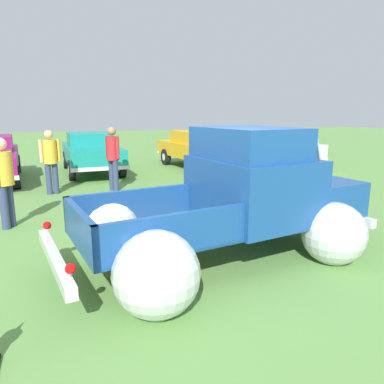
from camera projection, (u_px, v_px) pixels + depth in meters
name	position (u px, v px, depth m)	size (l,w,h in m)	color
ground_plane	(215.00, 259.00, 5.37)	(80.00, 80.00, 0.00)	#609347
vintage_pickup_truck	(238.00, 206.00, 5.39)	(4.85, 3.31, 1.96)	black
show_car_1	(91.00, 151.00, 12.98)	(1.94, 4.55, 1.43)	black
show_car_2	(200.00, 148.00, 14.04)	(2.35, 4.65, 1.43)	black
show_car_3	(276.00, 146.00, 14.80)	(1.81, 4.19, 1.43)	black
spectator_0	(4.00, 177.00, 6.61)	(0.46, 0.51, 1.69)	navy
spectator_1	(50.00, 158.00, 9.45)	(0.54, 0.40, 1.69)	navy
spectator_2	(113.00, 155.00, 9.86)	(0.47, 0.50, 1.76)	navy
lane_cone_0	(127.00, 209.00, 6.95)	(0.36, 0.36, 0.63)	black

